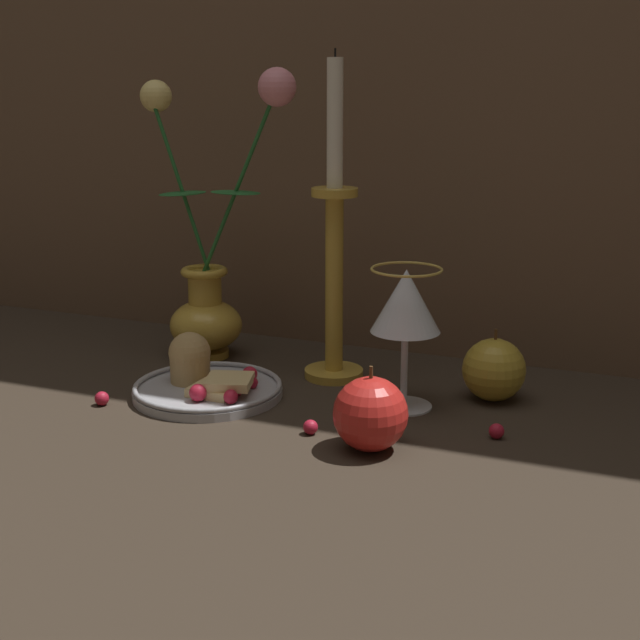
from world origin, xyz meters
TOP-DOWN VIEW (x-y plane):
  - ground_plane at (0.00, 0.00)m, footprint 2.40×2.40m
  - vase at (-0.15, 0.14)m, footprint 0.22×0.10m
  - plate_with_pastries at (-0.09, -0.00)m, footprint 0.17×0.17m
  - wine_glass at (0.14, 0.05)m, footprint 0.08×0.08m
  - candlestick at (0.03, 0.12)m, footprint 0.07×0.07m
  - apple_beside_vase at (0.15, -0.08)m, footprint 0.08×0.08m
  - apple_near_glass at (0.23, 0.11)m, footprint 0.07×0.07m
  - berry_near_plate at (-0.18, -0.07)m, footprint 0.02×0.02m
  - berry_front_center at (0.08, -0.06)m, footprint 0.02×0.02m
  - berry_by_glass_stem at (0.26, -0.00)m, footprint 0.02×0.02m

SIDE VIEW (x-z plane):
  - ground_plane at x=0.00m, z-range 0.00..0.00m
  - berry_front_center at x=0.08m, z-range 0.00..0.02m
  - berry_by_glass_stem at x=0.26m, z-range 0.00..0.02m
  - berry_near_plate at x=-0.18m, z-range 0.00..0.02m
  - plate_with_pastries at x=-0.09m, z-range -0.02..0.05m
  - apple_near_glass at x=0.23m, z-range -0.01..0.08m
  - apple_beside_vase at x=0.15m, z-range -0.01..0.08m
  - vase at x=-0.15m, z-range -0.08..0.29m
  - wine_glass at x=0.14m, z-range 0.04..0.20m
  - candlestick at x=0.03m, z-range -0.05..0.35m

